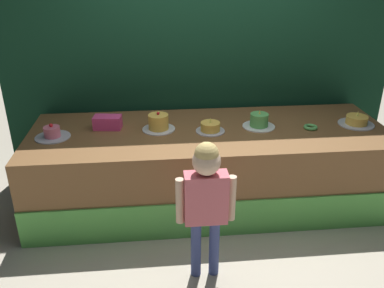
{
  "coord_description": "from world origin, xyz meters",
  "views": [
    {
      "loc": [
        -0.51,
        -2.88,
        2.23
      ],
      "look_at": [
        -0.19,
        0.35,
        0.73
      ],
      "focal_mm": 37.96,
      "sensor_mm": 36.0,
      "label": 1
    }
  ],
  "objects_px": {
    "cake_center": "(210,127)",
    "cake_right": "(259,121)",
    "pink_box": "(108,122)",
    "cake_far_right": "(357,121)",
    "cake_left": "(158,123)",
    "child_figure": "(206,194)",
    "cake_far_left": "(52,133)",
    "donut": "(311,127)"
  },
  "relations": [
    {
      "from": "donut",
      "to": "cake_far_right",
      "type": "xyz_separation_m",
      "value": [
        0.47,
        0.06,
        0.02
      ]
    },
    {
      "from": "pink_box",
      "to": "cake_center",
      "type": "relative_size",
      "value": 0.95
    },
    {
      "from": "child_figure",
      "to": "cake_far_right",
      "type": "distance_m",
      "value": 1.89
    },
    {
      "from": "child_figure",
      "to": "cake_right",
      "type": "relative_size",
      "value": 3.64
    },
    {
      "from": "cake_right",
      "to": "pink_box",
      "type": "bearing_deg",
      "value": 175.79
    },
    {
      "from": "child_figure",
      "to": "cake_left",
      "type": "xyz_separation_m",
      "value": [
        -0.3,
        1.08,
        0.12
      ]
    },
    {
      "from": "cake_left",
      "to": "cake_far_right",
      "type": "distance_m",
      "value": 1.89
    },
    {
      "from": "cake_center",
      "to": "cake_right",
      "type": "height_order",
      "value": "cake_right"
    },
    {
      "from": "pink_box",
      "to": "cake_center",
      "type": "height_order",
      "value": "cake_center"
    },
    {
      "from": "cake_far_left",
      "to": "cake_far_right",
      "type": "relative_size",
      "value": 0.92
    },
    {
      "from": "donut",
      "to": "cake_right",
      "type": "distance_m",
      "value": 0.48
    },
    {
      "from": "donut",
      "to": "child_figure",
      "type": "bearing_deg",
      "value": -139.03
    },
    {
      "from": "cake_left",
      "to": "cake_right",
      "type": "height_order",
      "value": "cake_left"
    },
    {
      "from": "pink_box",
      "to": "cake_right",
      "type": "xyz_separation_m",
      "value": [
        1.42,
        -0.1,
        -0.0
      ]
    },
    {
      "from": "child_figure",
      "to": "cake_center",
      "type": "relative_size",
      "value": 4.17
    },
    {
      "from": "child_figure",
      "to": "cake_right",
      "type": "distance_m",
      "value": 1.24
    },
    {
      "from": "cake_right",
      "to": "cake_far_right",
      "type": "relative_size",
      "value": 0.91
    },
    {
      "from": "pink_box",
      "to": "cake_left",
      "type": "bearing_deg",
      "value": -9.38
    },
    {
      "from": "cake_left",
      "to": "cake_center",
      "type": "relative_size",
      "value": 1.14
    },
    {
      "from": "cake_far_left",
      "to": "cake_center",
      "type": "relative_size",
      "value": 1.16
    },
    {
      "from": "cake_far_left",
      "to": "cake_right",
      "type": "xyz_separation_m",
      "value": [
        1.89,
        0.06,
        0.02
      ]
    },
    {
      "from": "child_figure",
      "to": "cake_far_left",
      "type": "xyz_separation_m",
      "value": [
        -1.25,
        1.0,
        0.09
      ]
    },
    {
      "from": "child_figure",
      "to": "cake_far_right",
      "type": "relative_size",
      "value": 3.32
    },
    {
      "from": "donut",
      "to": "cake_far_left",
      "type": "xyz_separation_m",
      "value": [
        -2.36,
        0.03,
        0.02
      ]
    },
    {
      "from": "donut",
      "to": "cake_far_right",
      "type": "relative_size",
      "value": 0.38
    },
    {
      "from": "pink_box",
      "to": "cake_far_right",
      "type": "xyz_separation_m",
      "value": [
        2.36,
        -0.14,
        -0.02
      ]
    },
    {
      "from": "cake_left",
      "to": "cake_center",
      "type": "distance_m",
      "value": 0.48
    },
    {
      "from": "donut",
      "to": "cake_center",
      "type": "relative_size",
      "value": 0.48
    },
    {
      "from": "cake_center",
      "to": "cake_far_right",
      "type": "relative_size",
      "value": 0.8
    },
    {
      "from": "cake_left",
      "to": "donut",
      "type": "bearing_deg",
      "value": -4.76
    },
    {
      "from": "cake_center",
      "to": "cake_right",
      "type": "relative_size",
      "value": 0.87
    },
    {
      "from": "cake_far_left",
      "to": "cake_far_right",
      "type": "xyz_separation_m",
      "value": [
        2.83,
        0.03,
        -0.0
      ]
    },
    {
      "from": "cake_far_right",
      "to": "child_figure",
      "type": "bearing_deg",
      "value": -147.18
    },
    {
      "from": "child_figure",
      "to": "cake_far_left",
      "type": "bearing_deg",
      "value": 141.43
    },
    {
      "from": "pink_box",
      "to": "cake_center",
      "type": "xyz_separation_m",
      "value": [
        0.94,
        -0.17,
        -0.02
      ]
    },
    {
      "from": "cake_right",
      "to": "cake_far_left",
      "type": "bearing_deg",
      "value": -178.08
    },
    {
      "from": "cake_far_left",
      "to": "cake_right",
      "type": "bearing_deg",
      "value": 1.92
    },
    {
      "from": "child_figure",
      "to": "cake_center",
      "type": "height_order",
      "value": "child_figure"
    },
    {
      "from": "donut",
      "to": "cake_far_left",
      "type": "height_order",
      "value": "cake_far_left"
    },
    {
      "from": "donut",
      "to": "cake_right",
      "type": "relative_size",
      "value": 0.42
    },
    {
      "from": "cake_left",
      "to": "cake_center",
      "type": "bearing_deg",
      "value": -11.01
    },
    {
      "from": "pink_box",
      "to": "cake_left",
      "type": "height_order",
      "value": "cake_left"
    }
  ]
}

